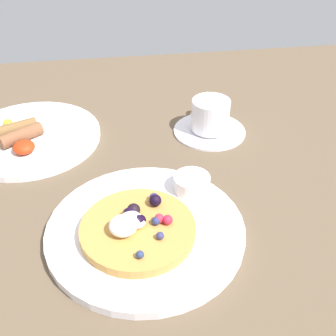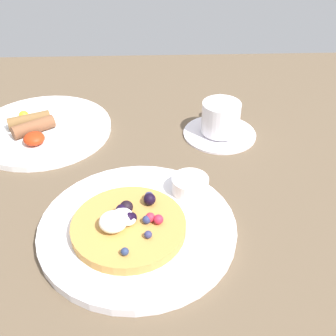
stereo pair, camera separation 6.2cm
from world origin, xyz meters
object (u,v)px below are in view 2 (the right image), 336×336
object	(u,v)px
pancake_plate	(138,228)
coffee_saucer	(220,133)
coffee_cup	(221,116)
syrup_ramekin	(190,183)
breakfast_plate	(43,129)

from	to	relation	value
pancake_plate	coffee_saucer	size ratio (longest dim) A/B	2.01
coffee_cup	syrup_ramekin	bearing A→B (deg)	-111.69
syrup_ramekin	coffee_saucer	size ratio (longest dim) A/B	0.41
pancake_plate	syrup_ramekin	bearing A→B (deg)	43.10
pancake_plate	breakfast_plate	world-z (taller)	pancake_plate
coffee_saucer	coffee_cup	xyz separation A→B (m)	(0.00, 0.00, 0.04)
pancake_plate	breakfast_plate	xyz separation A→B (m)	(-0.20, 0.29, -0.00)
pancake_plate	coffee_cup	size ratio (longest dim) A/B	2.73
breakfast_plate	coffee_saucer	bearing A→B (deg)	-3.76
breakfast_plate	coffee_saucer	world-z (taller)	breakfast_plate
coffee_saucer	coffee_cup	distance (m)	0.04
pancake_plate	breakfast_plate	size ratio (longest dim) A/B	1.06
pancake_plate	coffee_saucer	bearing A→B (deg)	59.18
syrup_ramekin	coffee_saucer	distance (m)	0.20
syrup_ramekin	breakfast_plate	world-z (taller)	syrup_ramekin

